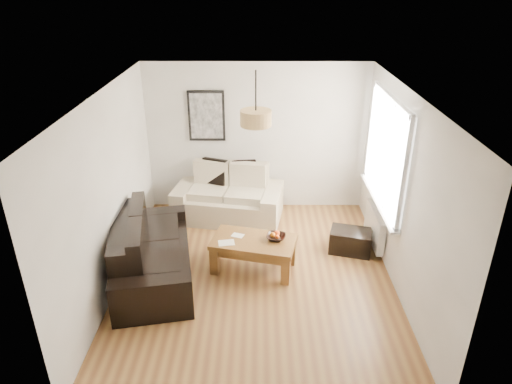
{
  "coord_description": "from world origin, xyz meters",
  "views": [
    {
      "loc": [
        0.04,
        -5.32,
        3.88
      ],
      "look_at": [
        0.0,
        0.6,
        1.05
      ],
      "focal_mm": 32.18,
      "sensor_mm": 36.0,
      "label": 1
    }
  ],
  "objects_px": {
    "sofa_leather": "(152,249)",
    "ottoman": "(351,241)",
    "coffee_table": "(254,254)",
    "loveseat_cream": "(228,194)"
  },
  "relations": [
    {
      "from": "sofa_leather",
      "to": "coffee_table",
      "type": "xyz_separation_m",
      "value": [
        1.4,
        0.2,
        -0.2
      ]
    },
    {
      "from": "sofa_leather",
      "to": "ottoman",
      "type": "xyz_separation_m",
      "value": [
        2.88,
        0.67,
        -0.26
      ]
    },
    {
      "from": "sofa_leather",
      "to": "coffee_table",
      "type": "height_order",
      "value": "sofa_leather"
    },
    {
      "from": "sofa_leather",
      "to": "coffee_table",
      "type": "bearing_deg",
      "value": -92.69
    },
    {
      "from": "ottoman",
      "to": "coffee_table",
      "type": "bearing_deg",
      "value": -162.55
    },
    {
      "from": "loveseat_cream",
      "to": "ottoman",
      "type": "bearing_deg",
      "value": -19.58
    },
    {
      "from": "loveseat_cream",
      "to": "sofa_leather",
      "type": "distance_m",
      "value": 1.99
    },
    {
      "from": "coffee_table",
      "to": "ottoman",
      "type": "distance_m",
      "value": 1.55
    },
    {
      "from": "sofa_leather",
      "to": "coffee_table",
      "type": "distance_m",
      "value": 1.43
    },
    {
      "from": "coffee_table",
      "to": "loveseat_cream",
      "type": "bearing_deg",
      "value": 106.42
    }
  ]
}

